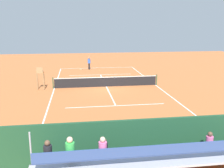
% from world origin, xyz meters
% --- Properties ---
extents(ground_plane, '(60.00, 60.00, 0.00)m').
position_xyz_m(ground_plane, '(0.00, 0.00, 0.00)').
color(ground_plane, '#C66B38').
extents(court_line_markings, '(10.10, 22.20, 0.01)m').
position_xyz_m(court_line_markings, '(0.00, -0.04, 0.00)').
color(court_line_markings, white).
rests_on(court_line_markings, ground).
extents(tennis_net, '(10.30, 0.10, 1.07)m').
position_xyz_m(tennis_net, '(0.00, 0.00, 0.50)').
color(tennis_net, black).
rests_on(tennis_net, ground).
extents(backdrop_wall, '(18.00, 0.16, 2.00)m').
position_xyz_m(backdrop_wall, '(0.00, 14.00, 1.00)').
color(backdrop_wall, '#1E4C2D').
rests_on(backdrop_wall, ground).
extents(bleacher_stand, '(9.06, 2.40, 2.48)m').
position_xyz_m(bleacher_stand, '(0.15, 15.34, 0.91)').
color(bleacher_stand, '#B2B2B7').
rests_on(bleacher_stand, ground).
extents(umpire_chair, '(0.67, 0.67, 2.14)m').
position_xyz_m(umpire_chair, '(6.20, 0.26, 1.31)').
color(umpire_chair, '#A88456').
rests_on(umpire_chair, ground).
extents(courtside_bench, '(1.80, 0.40, 0.93)m').
position_xyz_m(courtside_bench, '(-1.83, 13.27, 0.56)').
color(courtside_bench, '#33383D').
rests_on(courtside_bench, ground).
extents(equipment_bag, '(0.90, 0.36, 0.36)m').
position_xyz_m(equipment_bag, '(-0.29, 13.40, 0.18)').
color(equipment_bag, '#B22D2D').
rests_on(equipment_bag, ground).
extents(tennis_player, '(0.46, 0.56, 1.93)m').
position_xyz_m(tennis_player, '(1.15, -9.94, 1.02)').
color(tennis_player, black).
rests_on(tennis_player, ground).
extents(tennis_racket, '(0.48, 0.54, 0.03)m').
position_xyz_m(tennis_racket, '(2.26, -10.20, 0.01)').
color(tennis_racket, black).
rests_on(tennis_racket, ground).
extents(tennis_ball_near, '(0.07, 0.07, 0.07)m').
position_xyz_m(tennis_ball_near, '(-0.18, -8.99, 0.03)').
color(tennis_ball_near, '#CCDB33').
rests_on(tennis_ball_near, ground).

